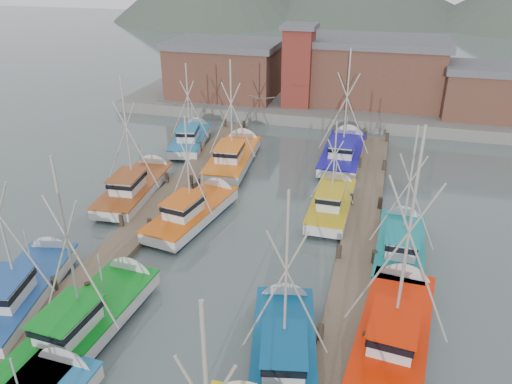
% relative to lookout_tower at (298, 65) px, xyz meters
% --- Properties ---
extents(ground, '(260.00, 260.00, 0.00)m').
position_rel_lookout_tower_xyz_m(ground, '(2.00, -33.00, -5.55)').
color(ground, '#495755').
rests_on(ground, ground).
extents(dock_left, '(2.30, 46.00, 1.50)m').
position_rel_lookout_tower_xyz_m(dock_left, '(-5.00, -28.96, -5.34)').
color(dock_left, brown).
rests_on(dock_left, ground).
extents(dock_right, '(2.30, 46.00, 1.50)m').
position_rel_lookout_tower_xyz_m(dock_right, '(9.00, -28.96, -5.34)').
color(dock_right, brown).
rests_on(dock_right, ground).
extents(quay, '(44.00, 16.00, 1.20)m').
position_rel_lookout_tower_xyz_m(quay, '(2.00, 4.00, -4.95)').
color(quay, slate).
rests_on(quay, ground).
extents(shed_left, '(12.72, 8.48, 6.20)m').
position_rel_lookout_tower_xyz_m(shed_left, '(-9.00, 2.00, -1.21)').
color(shed_left, brown).
rests_on(shed_left, quay).
extents(shed_center, '(14.84, 9.54, 6.90)m').
position_rel_lookout_tower_xyz_m(shed_center, '(8.00, 4.00, -0.86)').
color(shed_center, brown).
rests_on(shed_center, quay).
extents(shed_right, '(8.48, 6.36, 5.20)m').
position_rel_lookout_tower_xyz_m(shed_right, '(19.00, 1.00, -1.71)').
color(shed_right, brown).
rests_on(shed_right, quay).
extents(lookout_tower, '(3.60, 3.60, 8.50)m').
position_rel_lookout_tower_xyz_m(lookout_tower, '(0.00, 0.00, 0.00)').
color(lookout_tower, maroon).
rests_on(lookout_tower, quay).
extents(distant_hills, '(175.00, 140.00, 42.00)m').
position_rel_lookout_tower_xyz_m(distant_hills, '(-10.76, 89.59, -5.55)').
color(distant_hills, '#3F4A3E').
rests_on(distant_hills, ground).
extents(boat_4, '(4.03, 9.65, 10.06)m').
position_rel_lookout_tower_xyz_m(boat_4, '(-2.72, -36.64, -4.87)').
color(boat_4, black).
rests_on(boat_4, ground).
extents(boat_5, '(4.44, 9.23, 9.42)m').
position_rel_lookout_tower_xyz_m(boat_5, '(6.55, -36.18, -4.87)').
color(boat_5, black).
rests_on(boat_5, ground).
extents(boat_6, '(4.46, 9.35, 9.59)m').
position_rel_lookout_tower_xyz_m(boat_6, '(-7.37, -35.54, -4.86)').
color(boat_6, black).
rests_on(boat_6, ground).
extents(boat_7, '(4.59, 9.80, 11.54)m').
position_rel_lookout_tower_xyz_m(boat_7, '(11.29, -33.45, -4.86)').
color(boat_7, black).
rests_on(boat_7, ground).
extents(boat_8, '(4.10, 9.14, 8.19)m').
position_rel_lookout_tower_xyz_m(boat_8, '(-1.94, -25.17, -4.87)').
color(boat_8, black).
rests_on(boat_8, ground).
extents(boat_9, '(3.01, 8.26, 7.40)m').
position_rel_lookout_tower_xyz_m(boat_9, '(6.77, -21.51, -4.87)').
color(boat_9, black).
rests_on(boat_9, ground).
extents(boat_10, '(4.05, 9.51, 9.91)m').
position_rel_lookout_tower_xyz_m(boat_10, '(-7.61, -22.69, -4.86)').
color(boat_10, black).
rests_on(boat_10, ground).
extents(boat_11, '(3.64, 8.62, 9.02)m').
position_rel_lookout_tower_xyz_m(boat_11, '(11.44, -26.02, -4.87)').
color(boat_11, black).
rests_on(boat_11, ground).
extents(boat_12, '(3.98, 10.08, 9.84)m').
position_rel_lookout_tower_xyz_m(boat_12, '(-2.47, -14.98, -4.87)').
color(boat_12, black).
rests_on(boat_12, ground).
extents(boat_13, '(4.26, 10.05, 10.58)m').
position_rel_lookout_tower_xyz_m(boat_13, '(6.44, -11.53, -4.86)').
color(boat_13, black).
rests_on(boat_13, ground).
extents(boat_14, '(4.20, 8.89, 8.46)m').
position_rel_lookout_tower_xyz_m(boat_14, '(-7.68, -11.81, -4.87)').
color(boat_14, black).
rests_on(boat_14, ground).
extents(gull_near, '(1.54, 0.66, 0.24)m').
position_rel_lookout_tower_xyz_m(gull_near, '(0.96, -33.69, 5.04)').
color(gull_near, slate).
rests_on(gull_near, ground).
extents(gull_far, '(1.55, 0.63, 0.24)m').
position_rel_lookout_tower_xyz_m(gull_far, '(3.02, -26.83, 3.64)').
color(gull_far, slate).
rests_on(gull_far, ground).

